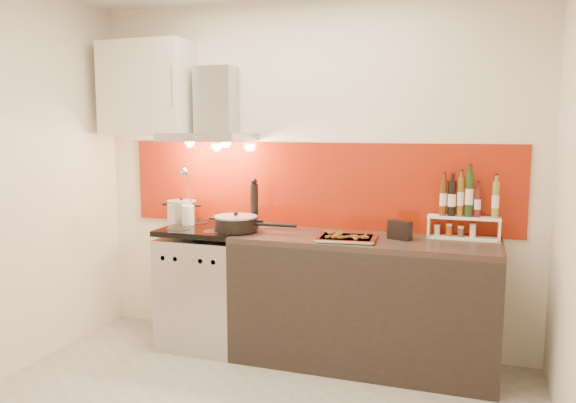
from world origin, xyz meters
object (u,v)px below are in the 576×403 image
(range_stove, at_px, (207,287))
(saute_pan, at_px, (237,223))
(stock_pot, at_px, (182,211))
(counter, at_px, (363,302))
(baking_tray, at_px, (346,238))
(pepper_mill, at_px, (254,204))

(range_stove, bearing_deg, saute_pan, -15.08)
(range_stove, relative_size, stock_pot, 3.90)
(range_stove, xyz_separation_m, stock_pot, (-0.28, 0.14, 0.55))
(counter, relative_size, stock_pot, 7.72)
(counter, distance_m, stock_pot, 1.58)
(stock_pot, xyz_separation_m, saute_pan, (0.57, -0.22, -0.03))
(counter, bearing_deg, baking_tray, -132.70)
(baking_tray, bearing_deg, range_stove, 174.63)
(baking_tray, bearing_deg, pepper_mill, 164.51)
(stock_pot, xyz_separation_m, pepper_mill, (0.63, -0.03, 0.09))
(saute_pan, height_order, baking_tray, saute_pan)
(range_stove, bearing_deg, baking_tray, -5.37)
(saute_pan, bearing_deg, counter, 5.13)
(range_stove, bearing_deg, pepper_mill, 16.62)
(saute_pan, xyz_separation_m, baking_tray, (0.81, -0.03, -0.05))
(saute_pan, bearing_deg, range_stove, 164.92)
(pepper_mill, bearing_deg, counter, -6.69)
(stock_pot, distance_m, baking_tray, 1.40)
(range_stove, relative_size, saute_pan, 1.50)
(counter, height_order, pepper_mill, pepper_mill)
(counter, bearing_deg, stock_pot, 174.83)
(range_stove, distance_m, stock_pot, 0.64)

